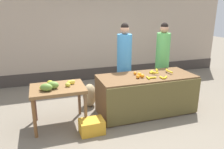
{
  "coord_description": "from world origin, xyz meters",
  "views": [
    {
      "loc": [
        -1.8,
        -4.0,
        2.19
      ],
      "look_at": [
        -0.41,
        0.15,
        0.88
      ],
      "focal_mm": 35.34,
      "sensor_mm": 36.0,
      "label": 1
    }
  ],
  "objects": [
    {
      "name": "vendor_woman_blue_shirt",
      "position": [
        0.07,
        0.68,
        0.95
      ],
      "size": [
        0.34,
        0.34,
        1.89
      ],
      "color": "#33333D",
      "rests_on": "ground"
    },
    {
      "name": "banana_bunch_pile",
      "position": [
        0.56,
        -0.05,
        0.86
      ],
      "size": [
        0.68,
        0.69,
        0.07
      ],
      "color": "yellow",
      "rests_on": "fruit_stall_counter"
    },
    {
      "name": "side_table_wooden",
      "position": [
        -1.54,
        0.0,
        0.68
      ],
      "size": [
        1.0,
        0.75,
        0.78
      ],
      "color": "brown",
      "rests_on": "ground"
    },
    {
      "name": "market_wall_back",
      "position": [
        0.0,
        2.74,
        1.53
      ],
      "size": [
        8.8,
        0.23,
        3.11
      ],
      "color": "tan",
      "rests_on": "ground"
    },
    {
      "name": "produce_sack",
      "position": [
        -0.79,
        0.67,
        0.27
      ],
      "size": [
        0.46,
        0.47,
        0.54
      ],
      "primitive_type": "ellipsoid",
      "rotation": [
        0.0,
        0.0,
        0.84
      ],
      "color": "tan",
      "rests_on": "ground"
    },
    {
      "name": "mango_papaya_pile",
      "position": [
        -1.62,
        -0.07,
        0.84
      ],
      "size": [
        0.69,
        0.53,
        0.14
      ],
      "color": "yellow",
      "rests_on": "side_table_wooden"
    },
    {
      "name": "orange_pile",
      "position": [
        0.12,
        -0.04,
        0.87
      ],
      "size": [
        0.18,
        0.33,
        0.09
      ],
      "color": "orange",
      "rests_on": "fruit_stall_counter"
    },
    {
      "name": "vendor_woman_green_shirt",
      "position": [
        1.13,
        0.75,
        0.94
      ],
      "size": [
        0.34,
        0.34,
        1.87
      ],
      "color": "#33333D",
      "rests_on": "ground"
    },
    {
      "name": "produce_crate",
      "position": [
        -1.02,
        -0.5,
        0.13
      ],
      "size": [
        0.45,
        0.33,
        0.26
      ],
      "primitive_type": "cube",
      "rotation": [
        0.0,
        0.0,
        0.02
      ],
      "color": "gold",
      "rests_on": "ground"
    },
    {
      "name": "ground_plane",
      "position": [
        0.0,
        0.0,
        0.0
      ],
      "size": [
        24.0,
        24.0,
        0.0
      ],
      "primitive_type": "plane",
      "color": "#756B5B"
    },
    {
      "name": "fruit_stall_counter",
      "position": [
        0.31,
        -0.01,
        0.41
      ],
      "size": [
        2.06,
        0.89,
        0.83
      ],
      "color": "brown",
      "rests_on": "ground"
    }
  ]
}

